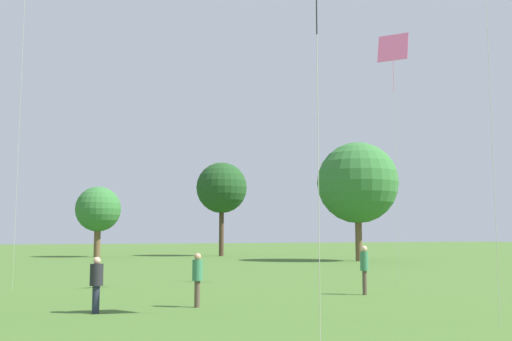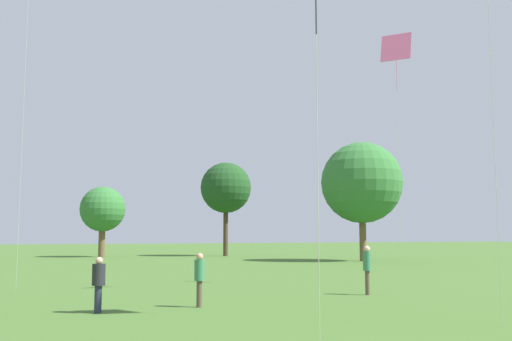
{
  "view_description": "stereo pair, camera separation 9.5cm",
  "coord_description": "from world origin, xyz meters",
  "px_view_note": "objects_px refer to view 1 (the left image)",
  "views": [
    {
      "loc": [
        -4.85,
        -2.11,
        2.2
      ],
      "look_at": [
        -0.13,
        8.04,
        3.41
      ],
      "focal_mm": 42.0,
      "sensor_mm": 36.0,
      "label": 1
    },
    {
      "loc": [
        -4.77,
        -2.15,
        2.2
      ],
      "look_at": [
        -0.13,
        8.04,
        3.41
      ],
      "focal_mm": 42.0,
      "sensor_mm": 36.0,
      "label": 2
    }
  ],
  "objects_px": {
    "person_standing_2": "(364,265)",
    "person_standing_3": "(197,275)",
    "distant_tree_1": "(222,188)",
    "distant_tree_0": "(358,183)",
    "kite_5": "(393,52)",
    "person_standing_4": "(96,280)",
    "distant_tree_2": "(98,209)"
  },
  "relations": [
    {
      "from": "person_standing_2",
      "to": "kite_5",
      "type": "distance_m",
      "value": 10.35
    },
    {
      "from": "person_standing_3",
      "to": "person_standing_4",
      "type": "relative_size",
      "value": 1.04
    },
    {
      "from": "distant_tree_0",
      "to": "distant_tree_1",
      "type": "bearing_deg",
      "value": 110.42
    },
    {
      "from": "kite_5",
      "to": "distant_tree_0",
      "type": "height_order",
      "value": "kite_5"
    },
    {
      "from": "person_standing_3",
      "to": "distant_tree_0",
      "type": "distance_m",
      "value": 34.79
    },
    {
      "from": "person_standing_2",
      "to": "distant_tree_2",
      "type": "relative_size",
      "value": 0.25
    },
    {
      "from": "person_standing_2",
      "to": "distant_tree_1",
      "type": "height_order",
      "value": "distant_tree_1"
    },
    {
      "from": "person_standing_2",
      "to": "distant_tree_0",
      "type": "xyz_separation_m",
      "value": [
        16.47,
        24.13,
        5.56
      ]
    },
    {
      "from": "person_standing_2",
      "to": "person_standing_3",
      "type": "xyz_separation_m",
      "value": [
        -6.9,
        -1.01,
        -0.12
      ]
    },
    {
      "from": "kite_5",
      "to": "distant_tree_2",
      "type": "xyz_separation_m",
      "value": [
        -5.65,
        40.44,
        -5.68
      ]
    },
    {
      "from": "distant_tree_0",
      "to": "distant_tree_1",
      "type": "height_order",
      "value": "distant_tree_0"
    },
    {
      "from": "person_standing_2",
      "to": "person_standing_4",
      "type": "relative_size",
      "value": 1.15
    },
    {
      "from": "kite_5",
      "to": "distant_tree_1",
      "type": "xyz_separation_m",
      "value": [
        6.77,
        37.88,
        -3.28
      ]
    },
    {
      "from": "person_standing_2",
      "to": "person_standing_3",
      "type": "relative_size",
      "value": 1.1
    },
    {
      "from": "person_standing_3",
      "to": "distant_tree_1",
      "type": "height_order",
      "value": "distant_tree_1"
    },
    {
      "from": "kite_5",
      "to": "distant_tree_0",
      "type": "bearing_deg",
      "value": 156.02
    },
    {
      "from": "person_standing_2",
      "to": "person_standing_3",
      "type": "distance_m",
      "value": 6.98
    },
    {
      "from": "distant_tree_1",
      "to": "distant_tree_2",
      "type": "height_order",
      "value": "distant_tree_1"
    },
    {
      "from": "kite_5",
      "to": "distant_tree_1",
      "type": "distance_m",
      "value": 38.62
    },
    {
      "from": "person_standing_4",
      "to": "distant_tree_1",
      "type": "bearing_deg",
      "value": -30.08
    },
    {
      "from": "person_standing_3",
      "to": "distant_tree_1",
      "type": "relative_size",
      "value": 0.17
    },
    {
      "from": "distant_tree_0",
      "to": "person_standing_2",
      "type": "bearing_deg",
      "value": -124.31
    },
    {
      "from": "person_standing_2",
      "to": "person_standing_3",
      "type": "bearing_deg",
      "value": 93.45
    },
    {
      "from": "person_standing_4",
      "to": "kite_5",
      "type": "bearing_deg",
      "value": -78.61
    },
    {
      "from": "kite_5",
      "to": "distant_tree_1",
      "type": "height_order",
      "value": "kite_5"
    },
    {
      "from": "person_standing_2",
      "to": "kite_5",
      "type": "relative_size",
      "value": 0.16
    },
    {
      "from": "distant_tree_1",
      "to": "distant_tree_2",
      "type": "relative_size",
      "value": 1.4
    },
    {
      "from": "person_standing_2",
      "to": "distant_tree_1",
      "type": "distance_m",
      "value": 42.23
    },
    {
      "from": "distant_tree_1",
      "to": "distant_tree_2",
      "type": "distance_m",
      "value": 12.91
    },
    {
      "from": "person_standing_4",
      "to": "distant_tree_1",
      "type": "distance_m",
      "value": 46.76
    },
    {
      "from": "person_standing_2",
      "to": "kite_5",
      "type": "xyz_separation_m",
      "value": [
        3.62,
        2.6,
        9.35
      ]
    },
    {
      "from": "person_standing_3",
      "to": "person_standing_4",
      "type": "bearing_deg",
      "value": 138.16
    }
  ]
}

